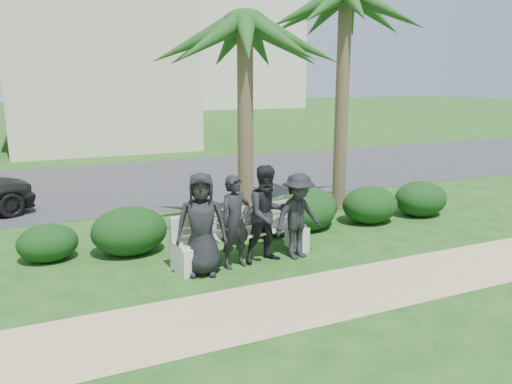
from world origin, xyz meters
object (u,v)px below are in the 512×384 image
at_px(man_b, 235,222).
at_px(man_c, 268,214).
at_px(man_d, 298,216).
at_px(palm_left, 245,26).
at_px(man_a, 202,224).
at_px(park_bench, 242,238).

relative_size(man_b, man_c, 0.93).
distance_m(man_d, palm_left, 3.82).
bearing_deg(man_a, palm_left, 67.57).
height_order(man_a, palm_left, palm_left).
relative_size(park_bench, man_c, 1.51).
distance_m(man_c, palm_left, 3.72).
bearing_deg(man_c, park_bench, 140.43).
height_order(park_bench, palm_left, palm_left).
distance_m(man_b, man_c, 0.62).
bearing_deg(man_d, man_c, 162.90).
xyz_separation_m(man_c, palm_left, (0.34, 1.74, 3.28)).
relative_size(park_bench, man_d, 1.68).
relative_size(man_a, man_c, 0.99).
bearing_deg(man_b, man_a, 174.77).
relative_size(man_c, palm_left, 0.34).
bearing_deg(man_a, man_b, 25.22).
bearing_deg(man_c, man_a, -178.88).
height_order(man_b, man_d, man_b).
distance_m(park_bench, palm_left, 4.07).
height_order(park_bench, man_c, man_c).
height_order(man_b, man_c, man_c).
bearing_deg(man_d, park_bench, 149.45).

